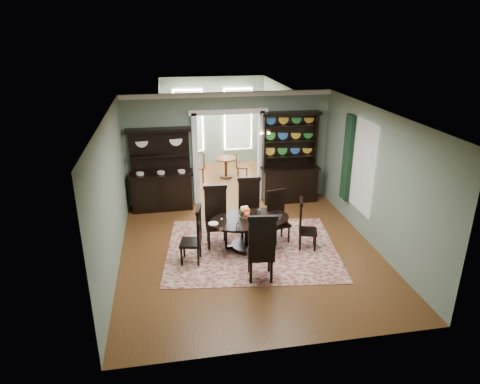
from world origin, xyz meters
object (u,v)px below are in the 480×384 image
object	(u,v)px
sideboard	(162,182)
parlor_table	(226,165)
dining_table	(249,228)
welsh_dresser	(289,169)

from	to	relation	value
sideboard	parlor_table	size ratio (longest dim) A/B	3.03
dining_table	sideboard	distance (m)	3.17
dining_table	sideboard	size ratio (longest dim) A/B	0.88
welsh_dresser	sideboard	bearing A→B (deg)	-179.56
welsh_dresser	parlor_table	xyz separation A→B (m)	(-1.45, 2.16, -0.47)
dining_table	parlor_table	xyz separation A→B (m)	(0.16, 4.70, -0.06)
sideboard	dining_table	bearing A→B (deg)	-54.44
sideboard	welsh_dresser	bearing A→B (deg)	-0.67
parlor_table	welsh_dresser	bearing A→B (deg)	-56.06
parlor_table	dining_table	bearing A→B (deg)	-91.95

